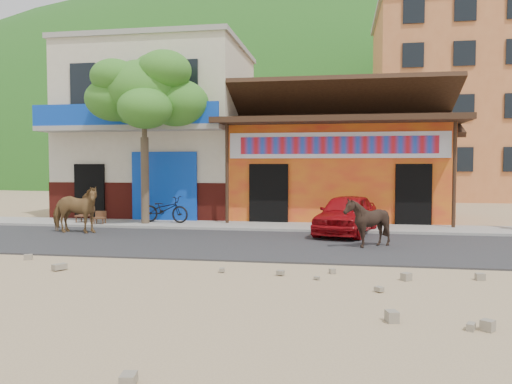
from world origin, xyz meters
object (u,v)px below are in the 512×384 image
at_px(red_car, 347,214).
at_px(cafe_chair_left, 100,212).
at_px(cow_dark, 367,222).
at_px(scooter, 165,209).
at_px(cafe_chair_right, 83,209).
at_px(tree, 144,137).
at_px(cow_tan, 75,210).

distance_m(red_car, cafe_chair_left, 8.45).
bearing_deg(cow_dark, scooter, -114.36).
bearing_deg(cafe_chair_right, cafe_chair_left, -23.54).
height_order(tree, cafe_chair_left, tree).
bearing_deg(tree, scooter, 28.37).
distance_m(scooter, cafe_chair_left, 2.23).
xyz_separation_m(tree, scooter, (0.60, 0.32, -2.53)).
distance_m(cow_tan, red_car, 8.43).
relative_size(tree, cafe_chair_right, 6.37).
relative_size(cow_tan, cafe_chair_right, 1.84).
relative_size(cow_tan, cow_dark, 1.36).
xyz_separation_m(cow_dark, cafe_chair_right, (-9.73, 3.39, -0.09)).
relative_size(scooter, cafe_chair_left, 2.17).
xyz_separation_m(tree, red_car, (6.93, -1.00, -2.47)).
height_order(cow_tan, red_car, cow_tan).
bearing_deg(red_car, cafe_chair_right, -171.45).
relative_size(scooter, cafe_chair_right, 1.90).
bearing_deg(tree, cow_dark, -25.07).
xyz_separation_m(cow_tan, red_car, (8.34, 1.24, -0.12)).
relative_size(tree, cafe_chair_left, 7.30).
bearing_deg(cow_dark, cafe_chair_right, -104.50).
bearing_deg(cow_tan, cow_dark, -95.44).
relative_size(tree, cow_dark, 4.70).
bearing_deg(scooter, tree, 125.81).
height_order(cow_tan, cow_dark, cow_tan).
bearing_deg(cafe_chair_left, cow_dark, -29.58).
relative_size(red_car, cafe_chair_right, 3.81).
distance_m(red_car, cafe_chair_right, 9.29).
distance_m(tree, cafe_chair_left, 3.02).
height_order(cow_dark, cafe_chair_left, cow_dark).
height_order(cow_tan, scooter, cow_tan).
bearing_deg(tree, cafe_chair_right, -178.07).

